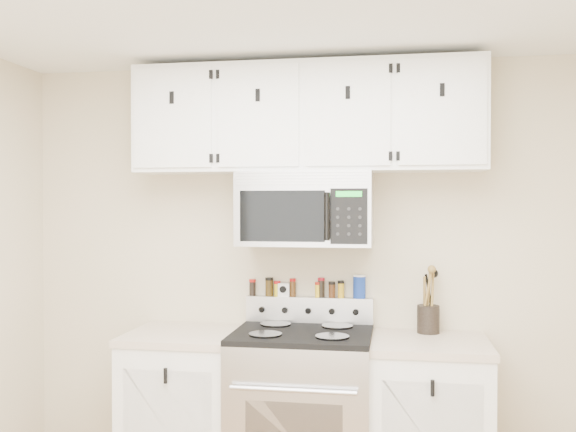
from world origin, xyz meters
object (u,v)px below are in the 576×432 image
(range, at_px, (303,414))
(utensil_crock, at_px, (428,317))
(salt_canister, at_px, (359,286))
(microwave, at_px, (306,209))

(range, bearing_deg, utensil_crock, 16.82)
(utensil_crock, distance_m, salt_canister, 0.43)
(range, distance_m, utensil_crock, 0.90)
(microwave, bearing_deg, range, -90.23)
(range, height_order, utensil_crock, utensil_crock)
(range, xyz_separation_m, salt_canister, (0.30, 0.28, 0.68))
(utensil_crock, relative_size, salt_canister, 2.68)
(microwave, xyz_separation_m, utensil_crock, (0.69, 0.08, -0.62))
(microwave, relative_size, salt_canister, 5.52)
(microwave, height_order, salt_canister, microwave)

